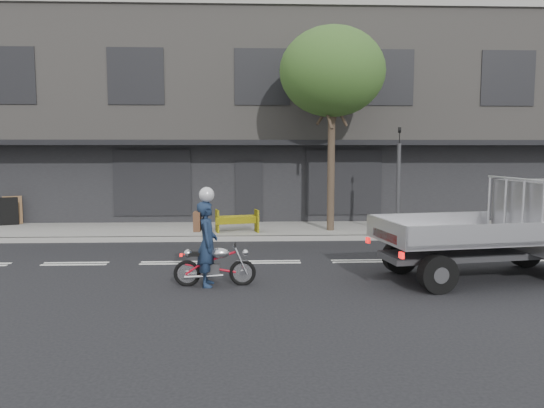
{
  "coord_description": "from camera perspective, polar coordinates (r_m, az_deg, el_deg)",
  "views": [
    {
      "loc": [
        -0.47,
        -13.08,
        2.85
      ],
      "look_at": [
        0.11,
        0.5,
        1.42
      ],
      "focal_mm": 35.0,
      "sensor_mm": 36.0,
      "label": 1
    }
  ],
  "objects": [
    {
      "name": "ground",
      "position": [
        13.39,
        -0.36,
        -6.27
      ],
      "size": [
        80.0,
        80.0,
        0.0
      ],
      "primitive_type": "plane",
      "color": "black",
      "rests_on": "ground"
    },
    {
      "name": "sidewalk",
      "position": [
        18.0,
        -0.9,
        -2.85
      ],
      "size": [
        32.0,
        3.2,
        0.15
      ],
      "primitive_type": "cube",
      "color": "gray",
      "rests_on": "ground"
    },
    {
      "name": "kerb",
      "position": [
        16.42,
        -0.75,
        -3.71
      ],
      "size": [
        32.0,
        0.2,
        0.15
      ],
      "primitive_type": "cube",
      "color": "gray",
      "rests_on": "ground"
    },
    {
      "name": "building_main",
      "position": [
        24.41,
        -1.33,
        8.72
      ],
      "size": [
        26.0,
        10.0,
        8.0
      ],
      "primitive_type": "cube",
      "color": "slate",
      "rests_on": "ground"
    },
    {
      "name": "street_tree",
      "position": [
        17.65,
        6.49,
        13.89
      ],
      "size": [
        3.4,
        3.4,
        6.74
      ],
      "color": "#382B21",
      "rests_on": "ground"
    },
    {
      "name": "traffic_light_pole",
      "position": [
        17.12,
        13.42,
        1.84
      ],
      "size": [
        0.12,
        0.12,
        3.5
      ],
      "color": "#2D2D30",
      "rests_on": "ground"
    },
    {
      "name": "motorcycle",
      "position": [
        11.13,
        -6.17,
        -6.46
      ],
      "size": [
        1.71,
        0.5,
        0.88
      ],
      "rotation": [
        0.0,
        0.0,
        0.02
      ],
      "color": "black",
      "rests_on": "ground"
    },
    {
      "name": "rider",
      "position": [
        11.06,
        -6.98,
        -4.28
      ],
      "size": [
        0.43,
        0.65,
        1.76
      ],
      "primitive_type": "imported",
      "rotation": [
        0.0,
        0.0,
        1.59
      ],
      "color": "#16253E",
      "rests_on": "ground"
    },
    {
      "name": "flatbed_ute",
      "position": [
        13.08,
        26.28,
        -1.54
      ],
      "size": [
        5.06,
        2.66,
        2.23
      ],
      "rotation": [
        0.0,
        0.0,
        0.16
      ],
      "color": "black",
      "rests_on": "ground"
    },
    {
      "name": "construction_barrier",
      "position": [
        16.93,
        -3.8,
        -1.87
      ],
      "size": [
        1.45,
        0.85,
        0.76
      ],
      "primitive_type": null,
      "rotation": [
        0.0,
        0.0,
        0.23
      ],
      "color": "yellow",
      "rests_on": "sidewalk"
    },
    {
      "name": "sandwich_board",
      "position": [
        20.71,
        -26.48,
        -0.7
      ],
      "size": [
        0.75,
        0.63,
        1.01
      ],
      "primitive_type": null,
      "rotation": [
        0.0,
        0.0,
        0.38
      ],
      "color": "black",
      "rests_on": "sidewalk"
    }
  ]
}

